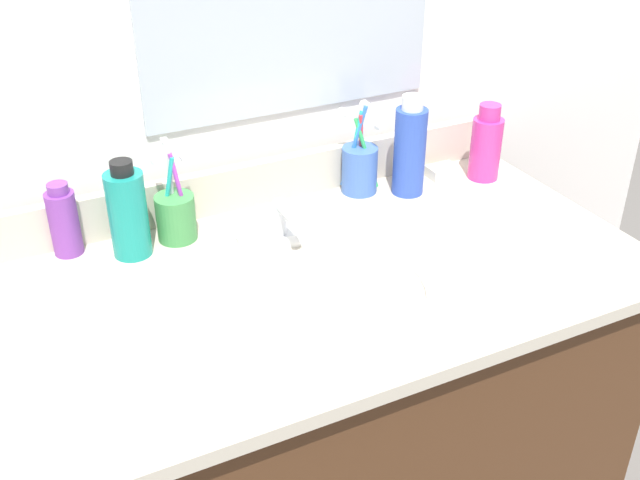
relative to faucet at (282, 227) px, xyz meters
The scene contains 13 objects.
vanity_cabinet 0.49m from the faucet, 83.38° to the right, with size 1.11×0.57×0.83m, color #4C2D19.
countertop 0.14m from the faucet, 83.38° to the right, with size 1.16×0.62×0.03m, color beige.
backsplash 0.16m from the faucet, 84.34° to the left, with size 1.16×0.02×0.09m, color beige.
back_wall 0.32m from the faucet, 85.92° to the left, with size 2.26×0.04×1.30m, color white.
sink_basin 0.20m from the faucet, 90.00° to the right, with size 0.37×0.37×0.11m.
faucet is the anchor object (origin of this frame).
bottle_soap_pink 0.50m from the faucet, ahead, with size 0.07×0.07×0.17m.
bottle_shampoo_blue 0.33m from the faucet, 11.83° to the left, with size 0.06×0.06×0.21m.
bottle_mouthwash_teal 0.28m from the faucet, 163.06° to the left, with size 0.07×0.07×0.18m.
bottle_cream_purple 0.39m from the faucet, 159.70° to the left, with size 0.05×0.05×0.14m.
cup_blue_plastic 0.26m from the faucet, 26.93° to the left, with size 0.07×0.07×0.19m.
cup_green 0.20m from the faucet, 150.64° to the left, with size 0.07×0.07×0.20m.
soap_bar 0.43m from the faucet, 12.74° to the left, with size 0.06×0.04×0.02m, color white.
Camera 1 is at (-0.51, -1.00, 1.59)m, focal length 43.37 mm.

